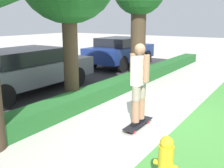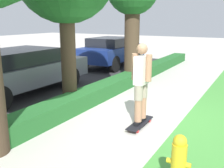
{
  "view_description": "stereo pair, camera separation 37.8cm",
  "coord_description": "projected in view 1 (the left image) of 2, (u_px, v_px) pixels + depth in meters",
  "views": [
    {
      "loc": [
        -5.26,
        -2.73,
        2.27
      ],
      "look_at": [
        -0.22,
        0.6,
        0.78
      ],
      "focal_mm": 42.0,
      "sensor_mm": 36.0,
      "label": 1
    },
    {
      "loc": [
        -5.46,
        -2.41,
        2.27
      ],
      "look_at": [
        -0.22,
        0.6,
        0.78
      ],
      "focal_mm": 42.0,
      "sensor_mm": 36.0,
      "label": 2
    }
  ],
  "objects": [
    {
      "name": "skateboard",
      "position": [
        138.0,
        124.0,
        5.66
      ],
      "size": [
        0.97,
        0.24,
        0.09
      ],
      "color": "black",
      "rests_on": "ground_plane"
    },
    {
      "name": "parked_car_middle",
      "position": [
        25.0,
        69.0,
        8.17
      ],
      "size": [
        4.63,
        1.9,
        1.4
      ],
      "rotation": [
        0.0,
        0.0,
        0.0
      ],
      "color": "slate",
      "rests_on": "ground_plane"
    },
    {
      "name": "fire_hydrant",
      "position": [
        166.0,
        165.0,
        3.44
      ],
      "size": [
        0.2,
        0.32,
        0.82
      ],
      "color": "gold",
      "rests_on": "ground_plane"
    },
    {
      "name": "ground_plane",
      "position": [
        138.0,
        117.0,
        6.27
      ],
      "size": [
        60.0,
        60.0,
        0.0
      ],
      "primitive_type": "plane",
      "color": "#BCB7AD"
    },
    {
      "name": "hedge_row",
      "position": [
        86.0,
        98.0,
        7.08
      ],
      "size": [
        18.53,
        0.6,
        0.41
      ],
      "color": "#236028",
      "rests_on": "ground_plane"
    },
    {
      "name": "skater_person",
      "position": [
        139.0,
        82.0,
        5.44
      ],
      "size": [
        0.5,
        0.44,
        1.71
      ],
      "color": "black",
      "rests_on": "skateboard"
    },
    {
      "name": "parked_car_rear",
      "position": [
        120.0,
        51.0,
        12.8
      ],
      "size": [
        3.95,
        1.88,
        1.42
      ],
      "rotation": [
        0.0,
        0.0,
        0.01
      ],
      "color": "navy",
      "rests_on": "ground_plane"
    },
    {
      "name": "street_asphalt",
      "position": [
        23.0,
        91.0,
        8.51
      ],
      "size": [
        18.53,
        5.0,
        0.01
      ],
      "color": "#2D2D30",
      "rests_on": "ground_plane"
    }
  ]
}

